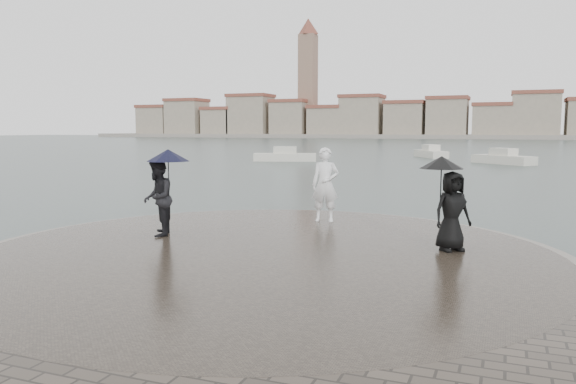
% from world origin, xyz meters
% --- Properties ---
extents(ground, '(400.00, 400.00, 0.00)m').
position_xyz_m(ground, '(0.00, 0.00, 0.00)').
color(ground, '#2B3835').
rests_on(ground, ground).
extents(kerb_ring, '(12.50, 12.50, 0.32)m').
position_xyz_m(kerb_ring, '(0.00, 3.50, 0.16)').
color(kerb_ring, gray).
rests_on(kerb_ring, ground).
extents(quay_tip, '(11.90, 11.90, 0.36)m').
position_xyz_m(quay_tip, '(0.00, 3.50, 0.18)').
color(quay_tip, '#2D261E').
rests_on(quay_tip, ground).
extents(statue, '(0.80, 0.59, 2.01)m').
position_xyz_m(statue, '(0.02, 7.50, 1.37)').
color(statue, white).
rests_on(statue, quay_tip).
extents(visitor_left, '(1.26, 1.16, 2.04)m').
position_xyz_m(visitor_left, '(-2.95, 4.11, 1.48)').
color(visitor_left, black).
rests_on(visitor_left, quay_tip).
extents(visitor_right, '(1.19, 1.02, 1.95)m').
position_xyz_m(visitor_right, '(3.52, 4.96, 1.43)').
color(visitor_right, black).
rests_on(visitor_right, quay_tip).
extents(far_skyline, '(260.00, 20.00, 37.00)m').
position_xyz_m(far_skyline, '(-6.29, 160.71, 5.61)').
color(far_skyline, gray).
rests_on(far_skyline, ground).
extents(boats, '(46.57, 21.79, 1.50)m').
position_xyz_m(boats, '(3.69, 41.31, 0.38)').
color(boats, beige).
rests_on(boats, ground).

